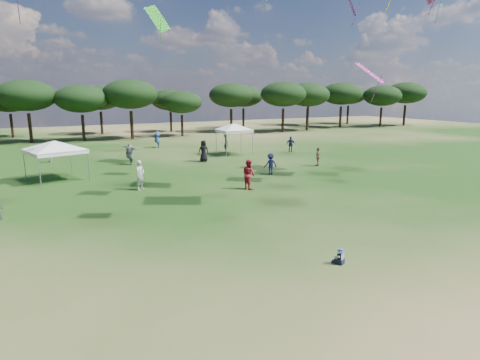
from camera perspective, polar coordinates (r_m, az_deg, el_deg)
The scene contains 6 objects.
ground at distance 13.19m, azimuth 16.67°, elevation -14.42°, with size 140.00×140.00×0.00m, color #214514.
tree_line at distance 56.73m, azimuth -16.95°, elevation 11.35°, with size 108.78×17.63×7.77m.
tent_left at distance 29.72m, azimuth -24.90°, elevation 4.88°, with size 6.45×6.45×3.00m.
tent_right at distance 38.27m, azimuth -0.86°, elevation 7.90°, with size 5.70×5.70×3.32m.
toddler at distance 14.56m, azimuth 14.03°, elevation -10.59°, with size 0.41×0.44×0.55m.
festival_crowd at distance 33.30m, azimuth -14.08°, elevation 3.38°, with size 29.65×23.05×1.88m.
Camera 1 is at (-8.47, -8.27, 5.81)m, focal length 30.00 mm.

